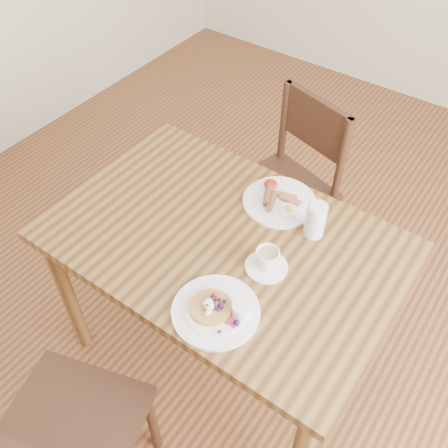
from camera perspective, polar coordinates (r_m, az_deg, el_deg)
name	(u,v)px	position (r m, az deg, el deg)	size (l,w,h in m)	color
ground	(224,348)	(2.33, 0.00, -13.99)	(5.00, 5.00, 0.00)	#552C18
dining_table	(224,256)	(1.79, 0.00, -3.71)	(1.20, 0.80, 0.75)	brown
chair_near	(56,441)	(1.71, -18.64, -22.42)	(0.52, 0.52, 0.88)	#371C14
chair_far	(287,182)	(2.33, 7.27, 4.81)	(0.52, 0.52, 0.88)	#371C14
pancake_plate	(218,310)	(1.52, -0.71, -9.79)	(0.27, 0.27, 0.06)	white
breakfast_plate	(278,200)	(1.84, 6.23, 2.71)	(0.27, 0.27, 0.04)	white
teacup_saucer	(267,261)	(1.61, 4.93, -4.20)	(0.14, 0.14, 0.08)	white
water_glass	(315,220)	(1.71, 10.41, 0.45)	(0.07, 0.07, 0.13)	silver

